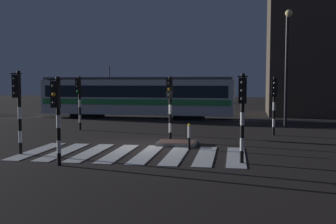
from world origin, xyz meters
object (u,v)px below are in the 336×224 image
traffic_light_kerb_mid_left (57,107)px  tram (137,96)px  traffic_light_corner_near_right (242,104)px  traffic_light_corner_far_right (274,97)px  traffic_light_median_centre (170,99)px  traffic_light_corner_near_left (18,100)px  traffic_light_corner_far_left (79,95)px  street_lamp_trackside_right (287,55)px  bollard_island_edge (189,136)px

traffic_light_kerb_mid_left → tram: tram is taller
traffic_light_corner_near_right → tram: (-8.57, 16.57, -0.36)m
traffic_light_kerb_mid_left → traffic_light_corner_far_right: bearing=51.5°
traffic_light_median_centre → traffic_light_kerb_mid_left: bearing=-113.0°
traffic_light_median_centre → traffic_light_kerb_mid_left: 6.82m
traffic_light_corner_near_left → traffic_light_corner_far_left: 8.21m
traffic_light_kerb_mid_left → street_lamp_trackside_right: bearing=57.4°
traffic_light_corner_far_right → traffic_light_corner_near_right: 8.17m
traffic_light_corner_far_right → tram: bearing=139.7°
traffic_light_kerb_mid_left → bollard_island_edge: size_ratio=2.76×
traffic_light_corner_far_left → street_lamp_trackside_right: bearing=16.8°
traffic_light_kerb_mid_left → traffic_light_corner_far_right: size_ratio=0.97×
traffic_light_median_centre → tram: size_ratio=0.20×
traffic_light_corner_far_left → traffic_light_kerb_mid_left: size_ratio=1.05×
traffic_light_corner_far_right → bollard_island_edge: bearing=-125.9°
traffic_light_kerb_mid_left → street_lamp_trackside_right: size_ratio=0.43×
tram → traffic_light_corner_far_right: bearing=-40.3°
traffic_light_corner_far_right → street_lamp_trackside_right: 4.65m
traffic_light_corner_far_left → tram: bearing=82.0°
traffic_light_kerb_mid_left → traffic_light_corner_near_right: size_ratio=0.96×
traffic_light_corner_near_left → traffic_light_kerb_mid_left: traffic_light_corner_near_left is taller
traffic_light_corner_near_left → traffic_light_kerb_mid_left: bearing=-33.8°
tram → traffic_light_corner_far_left: bearing=-98.0°
traffic_light_corner_far_left → tram: (1.17, 8.40, -0.37)m
traffic_light_corner_near_left → traffic_light_corner_near_right: 8.68m
traffic_light_kerb_mid_left → bollard_island_edge: 6.06m
traffic_light_median_centre → traffic_light_corner_near_left: bearing=-138.3°
street_lamp_trackside_right → traffic_light_corner_far_right: bearing=-103.6°
traffic_light_corner_far_left → street_lamp_trackside_right: size_ratio=0.45×
street_lamp_trackside_right → bollard_island_edge: bearing=-117.6°
traffic_light_corner_near_right → traffic_light_corner_far_left: bearing=140.0°
traffic_light_corner_far_right → tram: size_ratio=0.20×
traffic_light_corner_near_left → tram: 16.55m
traffic_light_corner_near_left → traffic_light_corner_near_right: (8.68, -0.03, -0.09)m
street_lamp_trackside_right → bollard_island_edge: 10.99m
traffic_light_corner_near_left → tram: bearing=89.6°
traffic_light_corner_near_left → traffic_light_corner_far_right: size_ratio=1.06×
traffic_light_corner_far_left → traffic_light_corner_far_right: bearing=-0.7°
traffic_light_median_centre → tram: bearing=112.9°
street_lamp_trackside_right → tram: street_lamp_trackside_right is taller
traffic_light_corner_far_right → tram: 13.22m
traffic_light_median_centre → traffic_light_corner_near_right: size_ratio=0.99×
traffic_light_corner_near_right → tram: 18.66m
street_lamp_trackside_right → bollard_island_edge: street_lamp_trackside_right is taller
traffic_light_corner_near_right → traffic_light_corner_near_left: bearing=179.8°
traffic_light_median_centre → traffic_light_corner_near_right: (3.52, -4.63, 0.03)m
traffic_light_kerb_mid_left → tram: (-2.39, 18.21, -0.28)m
traffic_light_corner_far_left → bollard_island_edge: 9.33m
traffic_light_corner_far_left → traffic_light_corner_near_right: (9.74, -8.17, -0.01)m
traffic_light_corner_far_right → traffic_light_median_centre: bearing=-146.0°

